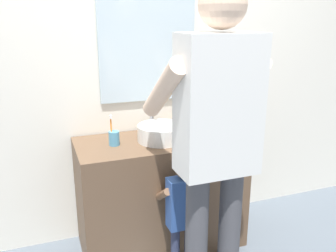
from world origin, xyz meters
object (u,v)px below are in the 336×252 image
at_px(soap_bottle, 195,124).
at_px(adult_parent, 216,126).
at_px(child_toddler, 182,209).
at_px(toothbrush_cup, 114,138).

distance_m(soap_bottle, adult_parent, 0.74).
distance_m(soap_bottle, child_toddler, 0.67).
bearing_deg(soap_bottle, child_toddler, -121.71).
height_order(child_toddler, adult_parent, adult_parent).
xyz_separation_m(toothbrush_cup, adult_parent, (0.42, -0.63, 0.22)).
bearing_deg(soap_bottle, adult_parent, -105.49).
bearing_deg(child_toddler, adult_parent, -68.51).
xyz_separation_m(soap_bottle, child_toddler, (-0.28, -0.45, -0.40)).
height_order(soap_bottle, child_toddler, soap_bottle).
bearing_deg(toothbrush_cup, adult_parent, -56.47).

